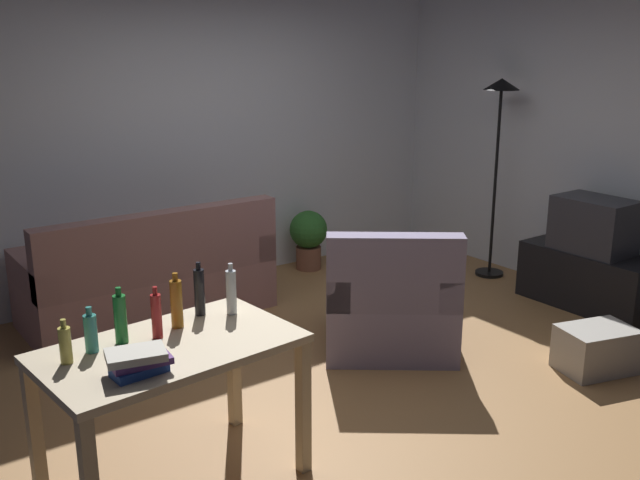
# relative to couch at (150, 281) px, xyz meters

# --- Properties ---
(ground_plane) EXTENTS (5.20, 4.40, 0.02)m
(ground_plane) POSITION_rel_couch_xyz_m (0.76, -1.59, -0.32)
(ground_plane) COLOR #9E7042
(wall_rear) EXTENTS (5.20, 0.10, 2.70)m
(wall_rear) POSITION_rel_couch_xyz_m (0.76, 0.61, 1.04)
(wall_rear) COLOR silver
(wall_rear) RESTS_ON ground_plane
(wall_right) EXTENTS (0.10, 4.40, 2.70)m
(wall_right) POSITION_rel_couch_xyz_m (3.36, -1.59, 1.04)
(wall_right) COLOR silver
(wall_right) RESTS_ON ground_plane
(couch) EXTENTS (1.89, 0.84, 0.92)m
(couch) POSITION_rel_couch_xyz_m (0.00, 0.00, 0.00)
(couch) COLOR #996B66
(couch) RESTS_ON ground_plane
(tv_stand) EXTENTS (0.44, 1.10, 0.48)m
(tv_stand) POSITION_rel_couch_xyz_m (3.01, -1.88, -0.07)
(tv_stand) COLOR black
(tv_stand) RESTS_ON ground_plane
(tv) EXTENTS (0.41, 0.60, 0.44)m
(tv) POSITION_rel_couch_xyz_m (3.01, -1.88, 0.39)
(tv) COLOR #2D2D33
(tv) RESTS_ON tv_stand
(torchiere_lamp) EXTENTS (0.32, 0.32, 1.81)m
(torchiere_lamp) POSITION_rel_couch_xyz_m (3.01, -0.84, 1.11)
(torchiere_lamp) COLOR black
(torchiere_lamp) RESTS_ON ground_plane
(desk) EXTENTS (1.26, 0.80, 0.76)m
(desk) POSITION_rel_couch_xyz_m (-0.80, -2.17, 0.34)
(desk) COLOR #C6B28E
(desk) RESTS_ON ground_plane
(potted_plant) EXTENTS (0.36, 0.36, 0.57)m
(potted_plant) POSITION_rel_couch_xyz_m (1.74, 0.31, 0.02)
(potted_plant) COLOR brown
(potted_plant) RESTS_ON ground_plane
(armchair) EXTENTS (1.22, 1.21, 0.92)m
(armchair) POSITION_rel_couch_xyz_m (1.14, -1.55, 0.01)
(armchair) COLOR gray
(armchair) RESTS_ON ground_plane
(storage_box) EXTENTS (0.55, 0.46, 0.30)m
(storage_box) POSITION_rel_couch_xyz_m (2.03, -2.62, -0.16)
(storage_box) COLOR #A8A399
(storage_box) RESTS_ON ground_plane
(bottle_squat) EXTENTS (0.05, 0.05, 0.21)m
(bottle_squat) POSITION_rel_couch_xyz_m (-1.26, -2.09, 0.54)
(bottle_squat) COLOR #BCB24C
(bottle_squat) RESTS_ON desk
(bottle_tall) EXTENTS (0.06, 0.06, 0.22)m
(bottle_tall) POSITION_rel_couch_xyz_m (-1.13, -2.04, 0.55)
(bottle_tall) COLOR teal
(bottle_tall) RESTS_ON desk
(bottle_green) EXTENTS (0.06, 0.06, 0.28)m
(bottle_green) POSITION_rel_couch_xyz_m (-0.98, -2.02, 0.58)
(bottle_green) COLOR #1E722D
(bottle_green) RESTS_ON desk
(bottle_red) EXTENTS (0.05, 0.05, 0.26)m
(bottle_red) POSITION_rel_couch_xyz_m (-0.81, -2.06, 0.57)
(bottle_red) COLOR #AD2323
(bottle_red) RESTS_ON desk
(bottle_amber) EXTENTS (0.06, 0.06, 0.28)m
(bottle_amber) POSITION_rel_couch_xyz_m (-0.68, -2.00, 0.58)
(bottle_amber) COLOR #9E6019
(bottle_amber) RESTS_ON desk
(bottle_dark) EXTENTS (0.06, 0.06, 0.29)m
(bottle_dark) POSITION_rel_couch_xyz_m (-0.51, -1.91, 0.58)
(bottle_dark) COLOR black
(bottle_dark) RESTS_ON desk
(bottle_clear) EXTENTS (0.05, 0.05, 0.28)m
(bottle_clear) POSITION_rel_couch_xyz_m (-0.37, -2.00, 0.58)
(bottle_clear) COLOR silver
(bottle_clear) RESTS_ON desk
(book_stack) EXTENTS (0.29, 0.22, 0.10)m
(book_stack) POSITION_rel_couch_xyz_m (-1.04, -2.38, 0.51)
(book_stack) COLOR navy
(book_stack) RESTS_ON desk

